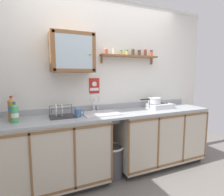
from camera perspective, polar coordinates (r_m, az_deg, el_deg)
name	(u,v)px	position (r m, az deg, el deg)	size (l,w,h in m)	color
floor	(126,190)	(2.57, 4.28, -26.85)	(6.10, 6.10, 0.00)	slate
back_wall	(104,85)	(2.78, -2.44, 4.24)	(3.70, 0.07, 2.57)	silver
lower_cabinet_run	(51,155)	(2.49, -18.46, -16.69)	(1.41, 0.59, 0.88)	black
lower_cabinet_run_right	(159,137)	(3.08, 14.43, -11.79)	(1.45, 0.59, 0.88)	black
countertop	(113,114)	(2.55, 0.20, -5.03)	(3.06, 0.61, 0.03)	#9EA3A8
backsplash	(105,107)	(2.79, -2.14, -2.80)	(3.06, 0.02, 0.08)	#9EA3A8
sink	(100,115)	(2.52, -3.72, -5.36)	(0.50, 0.44, 0.37)	silver
hot_plate_stove	(160,106)	(2.99, 14.71, -2.37)	(0.38, 0.29, 0.08)	silver
saucepan	(154,100)	(2.94, 13.08, -0.70)	(0.37, 0.21, 0.09)	silver
bottle_juice_amber_1	(12,109)	(2.40, -28.87, -3.07)	(0.08, 0.08, 0.29)	gold
bottle_soda_green_2	(15,113)	(2.30, -28.16, -4.27)	(0.08, 0.08, 0.23)	#4CB266
dish_rack	(61,114)	(2.38, -15.55, -4.97)	(0.31, 0.27, 0.17)	#333338
mug	(78,113)	(2.33, -10.58, -4.62)	(0.12, 0.09, 0.10)	#3F6699
wall_cabinet	(72,53)	(2.49, -12.29, 13.67)	(0.56, 0.29, 0.51)	brown
spice_shelf	(131,55)	(2.88, 5.83, 13.19)	(0.94, 0.14, 0.22)	brown
warning_sign	(94,86)	(2.70, -5.56, 3.77)	(0.16, 0.01, 0.23)	#B2261E
trash_bin	(113,161)	(2.72, 0.16, -19.00)	(0.33, 0.33, 0.45)	#4C4C51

